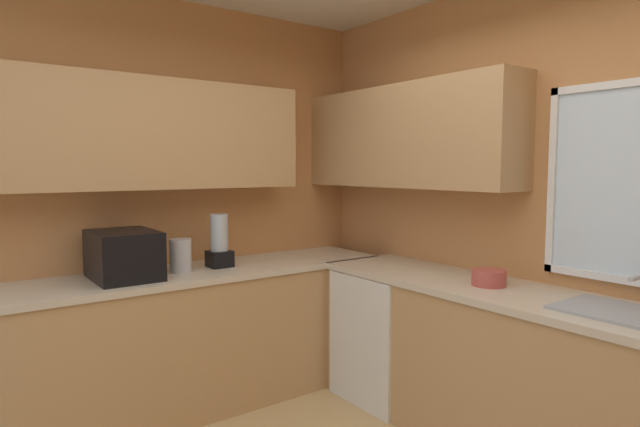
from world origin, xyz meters
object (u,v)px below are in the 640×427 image
(sink_assembly, at_px, (633,314))
(blender_appliance, at_px, (219,243))
(dishwasher, at_px, (390,334))
(kettle, at_px, (181,256))
(microwave, at_px, (124,255))
(bowl, at_px, (489,278))

(sink_assembly, xyz_separation_m, blender_appliance, (-2.19, -1.00, 0.15))
(dishwasher, bearing_deg, blender_appliance, -124.40)
(sink_assembly, height_order, blender_appliance, blender_appliance)
(kettle, height_order, blender_appliance, blender_appliance)
(dishwasher, xyz_separation_m, kettle, (-0.64, -1.24, 0.59))
(sink_assembly, bearing_deg, kettle, -149.48)
(dishwasher, distance_m, kettle, 1.52)
(sink_assembly, bearing_deg, microwave, -143.37)
(dishwasher, distance_m, sink_assembly, 1.61)
(bowl, bearing_deg, dishwasher, -177.76)
(sink_assembly, bearing_deg, bowl, -179.54)
(bowl, distance_m, blender_appliance, 1.74)
(bowl, bearing_deg, sink_assembly, 0.46)
(dishwasher, bearing_deg, sink_assembly, 1.35)
(dishwasher, height_order, microwave, microwave)
(kettle, distance_m, sink_assembly, 2.52)
(microwave, bearing_deg, dishwasher, 67.51)
(dishwasher, xyz_separation_m, bowl, (0.77, 0.03, 0.53))
(kettle, distance_m, bowl, 1.90)
(dishwasher, relative_size, kettle, 4.07)
(sink_assembly, bearing_deg, dishwasher, -178.65)
(kettle, relative_size, blender_appliance, 0.60)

